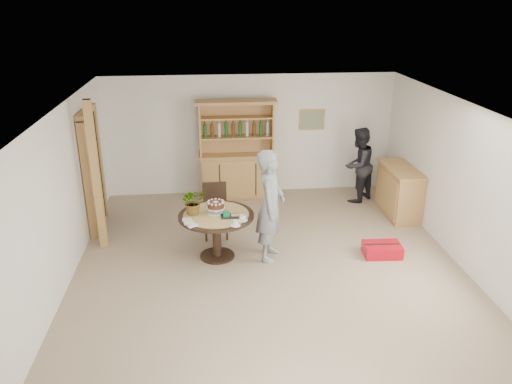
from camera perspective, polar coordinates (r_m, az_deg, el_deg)
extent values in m
plane|color=tan|center=(7.74, 1.67, -9.32)|extent=(7.00, 7.00, 0.00)
cube|color=white|center=(10.48, -0.68, 6.54)|extent=(6.00, 0.04, 2.50)
cube|color=white|center=(4.21, 8.22, -19.10)|extent=(6.00, 0.04, 2.50)
cube|color=white|center=(7.43, -21.82, -1.55)|extent=(0.04, 7.00, 2.50)
cube|color=white|center=(8.11, 23.30, 0.12)|extent=(0.04, 7.00, 2.50)
cube|color=white|center=(6.80, 1.90, 9.05)|extent=(6.00, 7.00, 0.04)
cube|color=tan|center=(10.57, 6.44, 8.21)|extent=(0.52, 0.03, 0.42)
cube|color=#59724C|center=(10.55, 6.46, 8.18)|extent=(0.44, 0.02, 0.34)
cube|color=black|center=(9.30, -18.19, 2.15)|extent=(0.10, 0.90, 2.10)
cube|color=#B5804C|center=(8.84, -18.69, 1.08)|extent=(0.12, 0.10, 2.10)
cube|color=#B5804C|center=(9.76, -17.50, 3.14)|extent=(0.12, 0.10, 2.10)
cube|color=#B5804C|center=(9.01, -18.86, 8.64)|extent=(0.12, 1.10, 0.10)
cube|color=tan|center=(8.44, -17.82, 1.70)|extent=(0.12, 0.12, 2.50)
cube|color=#B5804C|center=(10.45, -2.17, 1.88)|extent=(1.50, 0.50, 0.90)
cube|color=tan|center=(10.30, -2.21, 4.34)|extent=(1.56, 0.54, 0.04)
cube|color=#B5804C|center=(10.25, -2.29, 7.45)|extent=(1.50, 0.04, 1.06)
cube|color=#B5804C|center=(10.09, -6.41, 7.10)|extent=(0.04, 0.34, 1.06)
cube|color=#B5804C|center=(10.17, 1.90, 7.34)|extent=(0.04, 0.34, 1.06)
cube|color=tan|center=(10.15, -2.22, 6.31)|extent=(1.44, 0.32, 0.03)
cube|color=tan|center=(10.05, -2.26, 8.51)|extent=(1.44, 0.32, 0.03)
cube|color=#B5804C|center=(9.98, -2.28, 10.24)|extent=(1.62, 0.40, 0.06)
cylinder|color=#194C1E|center=(10.09, -5.43, 7.05)|extent=(0.07, 0.07, 0.28)
cylinder|color=#4C2D14|center=(10.09, -4.52, 7.08)|extent=(0.07, 0.07, 0.28)
cylinder|color=#B2BFB2|center=(10.10, -3.61, 7.11)|extent=(0.07, 0.07, 0.28)
cylinder|color=#194C1E|center=(10.10, -2.69, 7.14)|extent=(0.07, 0.07, 0.28)
cylinder|color=#4C2D14|center=(10.11, -1.78, 7.17)|extent=(0.07, 0.07, 0.28)
cylinder|color=#B2BFB2|center=(10.12, -0.87, 7.19)|extent=(0.07, 0.07, 0.28)
cylinder|color=#194C1E|center=(10.14, 0.04, 7.22)|extent=(0.07, 0.07, 0.28)
cylinder|color=#4C2D14|center=(10.16, 0.94, 7.24)|extent=(0.07, 0.07, 0.28)
cube|color=#B5804C|center=(9.96, 16.04, -0.01)|extent=(0.50, 1.20, 0.90)
cube|color=tan|center=(9.80, 16.32, 2.55)|extent=(0.54, 1.26, 0.04)
cylinder|color=black|center=(7.90, -4.57, -2.72)|extent=(1.20, 1.20, 0.04)
cylinder|color=black|center=(8.06, -4.50, -5.12)|extent=(0.14, 0.14, 0.70)
cylinder|color=black|center=(8.22, -4.43, -7.26)|extent=(0.56, 0.56, 0.03)
cylinder|color=tan|center=(7.89, -4.58, -2.56)|extent=(1.04, 1.04, 0.01)
cube|color=black|center=(8.70, -4.64, -2.37)|extent=(0.43, 0.43, 0.04)
cube|color=black|center=(8.78, -4.76, -0.38)|extent=(0.42, 0.04, 0.46)
cube|color=black|center=(8.70, -4.80, 0.96)|extent=(0.42, 0.05, 0.05)
cube|color=black|center=(8.63, -5.73, -4.31)|extent=(0.03, 0.04, 0.44)
cube|color=black|center=(8.65, -3.34, -4.18)|extent=(0.03, 0.04, 0.44)
cube|color=black|center=(8.96, -5.81, -3.31)|extent=(0.03, 0.04, 0.44)
cube|color=black|center=(8.97, -3.51, -3.19)|extent=(0.03, 0.04, 0.44)
cylinder|color=white|center=(7.94, -4.59, -2.34)|extent=(0.28, 0.28, 0.01)
cylinder|color=white|center=(7.92, -4.60, -2.08)|extent=(0.05, 0.05, 0.08)
cylinder|color=white|center=(7.90, -4.61, -1.78)|extent=(0.30, 0.30, 0.01)
cylinder|color=#4B2415|center=(7.88, -4.62, -1.45)|extent=(0.26, 0.26, 0.09)
cylinder|color=white|center=(7.86, -4.63, -1.14)|extent=(0.08, 0.08, 0.01)
sphere|color=white|center=(7.87, -3.76, -1.11)|extent=(0.04, 0.04, 0.04)
sphere|color=white|center=(7.92, -3.89, -0.95)|extent=(0.04, 0.04, 0.04)
sphere|color=white|center=(7.96, -4.22, -0.84)|extent=(0.04, 0.04, 0.04)
sphere|color=white|center=(7.98, -4.65, -0.81)|extent=(0.04, 0.04, 0.04)
sphere|color=white|center=(7.96, -5.08, -0.87)|extent=(0.04, 0.04, 0.04)
sphere|color=white|center=(7.92, -5.39, -1.00)|extent=(0.04, 0.04, 0.04)
sphere|color=white|center=(7.86, -5.50, -1.18)|extent=(0.04, 0.04, 0.04)
sphere|color=white|center=(7.81, -5.38, -1.34)|extent=(0.04, 0.04, 0.04)
sphere|color=white|center=(7.77, -5.05, -1.46)|extent=(0.04, 0.04, 0.04)
sphere|color=white|center=(7.75, -4.61, -1.49)|extent=(0.04, 0.04, 0.04)
sphere|color=white|center=(7.77, -4.17, -1.42)|extent=(0.04, 0.04, 0.04)
sphere|color=white|center=(7.81, -3.86, -1.29)|extent=(0.04, 0.04, 0.04)
imported|color=#3F7233|center=(7.86, -7.19, -1.07)|extent=(0.47, 0.44, 0.42)
cube|color=black|center=(7.79, -2.94, -2.78)|extent=(0.30, 0.20, 0.01)
cube|color=#0D7B42|center=(7.77, -3.39, -2.57)|extent=(0.10, 0.10, 0.06)
cube|color=#0D7B42|center=(7.76, -3.39, -2.33)|extent=(0.11, 0.02, 0.01)
cylinder|color=white|center=(7.65, -1.53, -3.24)|extent=(0.15, 0.15, 0.01)
imported|color=white|center=(7.63, -1.53, -2.94)|extent=(0.10, 0.10, 0.08)
cylinder|color=white|center=(7.49, -2.35, -3.82)|extent=(0.15, 0.15, 0.01)
imported|color=white|center=(7.47, -2.36, -3.53)|extent=(0.08, 0.08, 0.07)
cube|color=white|center=(7.71, -7.89, -3.15)|extent=(0.14, 0.08, 0.03)
cube|color=white|center=(7.60, -7.69, -3.52)|extent=(0.16, 0.11, 0.03)
cube|color=white|center=(7.51, -7.26, -3.82)|extent=(0.16, 0.14, 0.03)
imported|color=slate|center=(7.80, 1.66, -1.57)|extent=(0.61, 0.76, 1.82)
imported|color=black|center=(10.31, 11.61, 3.04)|extent=(0.95, 0.92, 1.54)
cube|color=#B80919|center=(8.45, 14.21, -6.41)|extent=(0.62, 0.43, 0.20)
cube|color=black|center=(8.41, 14.28, -5.78)|extent=(0.56, 0.07, 0.01)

